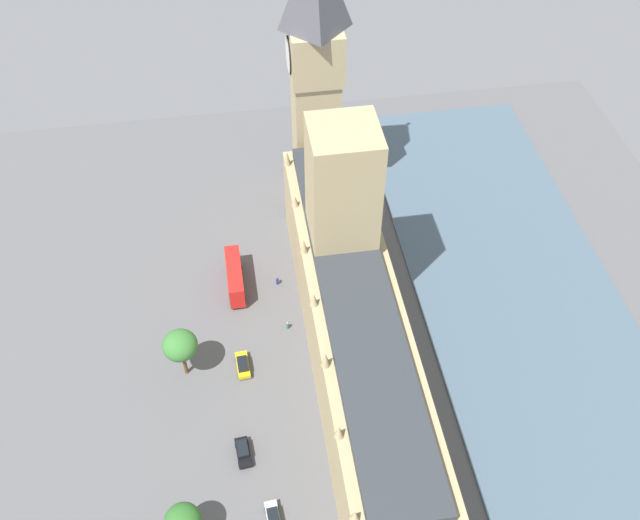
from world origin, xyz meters
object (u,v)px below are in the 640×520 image
at_px(pedestrian_opposite_hall, 277,281).
at_px(car_silver_far_end, 273,518).
at_px(parliament_building, 352,311).
at_px(car_black_trailing, 243,452).
at_px(clock_tower, 315,77).
at_px(car_yellow_cab_midblock, 243,365).
at_px(plane_tree_under_trees, 180,346).
at_px(pedestrian_leading, 288,325).
at_px(double_decker_bus_kerbside, 235,276).

bearing_deg(pedestrian_opposite_hall, car_silver_far_end, 25.21).
xyz_separation_m(parliament_building, car_black_trailing, (18.01, 15.12, -9.28)).
bearing_deg(clock_tower, car_yellow_cab_midblock, 65.53).
distance_m(clock_tower, plane_tree_under_trees, 48.97).
relative_size(car_silver_far_end, pedestrian_leading, 2.98).
bearing_deg(plane_tree_under_trees, car_yellow_cab_midblock, 176.18).
bearing_deg(pedestrian_leading, car_yellow_cab_midblock, -114.18).
bearing_deg(clock_tower, pedestrian_leading, 73.27).
bearing_deg(car_black_trailing, car_yellow_cab_midblock, -99.02).
height_order(double_decker_bus_kerbside, pedestrian_opposite_hall, double_decker_bus_kerbside).
distance_m(parliament_building, car_silver_far_end, 30.56).
distance_m(parliament_building, clock_tower, 40.23).
xyz_separation_m(double_decker_bus_kerbside, car_black_trailing, (1.20, 31.10, -1.75)).
xyz_separation_m(clock_tower, plane_tree_under_trees, (25.72, 36.94, -19.29)).
distance_m(double_decker_bus_kerbside, pedestrian_leading, 12.82).
xyz_separation_m(clock_tower, pedestrian_leading, (9.29, 30.92, -25.70)).
relative_size(clock_tower, car_yellow_cab_midblock, 10.67).
distance_m(parliament_building, pedestrian_leading, 14.43).
bearing_deg(pedestrian_opposite_hall, pedestrian_leading, 35.89).
distance_m(clock_tower, car_black_trailing, 60.64).
height_order(parliament_building, pedestrian_leading, parliament_building).
height_order(parliament_building, car_silver_far_end, parliament_building).
xyz_separation_m(car_yellow_cab_midblock, car_silver_far_end, (-2.10, 24.36, -0.00)).
relative_size(car_yellow_cab_midblock, car_black_trailing, 1.03).
bearing_deg(clock_tower, double_decker_bus_kerbside, 50.86).
bearing_deg(pedestrian_opposite_hall, car_black_trailing, 17.25).
bearing_deg(pedestrian_leading, clock_tower, 98.81).
distance_m(clock_tower, double_decker_bus_kerbside, 35.85).
bearing_deg(car_black_trailing, pedestrian_leading, -117.59).
bearing_deg(pedestrian_leading, car_black_trailing, -87.34).
height_order(car_silver_far_end, pedestrian_opposite_hall, car_silver_far_end).
height_order(car_black_trailing, plane_tree_under_trees, plane_tree_under_trees).
xyz_separation_m(car_yellow_cab_midblock, car_black_trailing, (1.08, 14.41, -0.00)).
height_order(double_decker_bus_kerbside, car_yellow_cab_midblock, double_decker_bus_kerbside).
height_order(car_yellow_cab_midblock, pedestrian_opposite_hall, car_yellow_cab_midblock).
height_order(parliament_building, car_black_trailing, parliament_building).
bearing_deg(car_yellow_cab_midblock, clock_tower, 62.43).
relative_size(pedestrian_leading, plane_tree_under_trees, 0.16).
height_order(parliament_building, clock_tower, clock_tower).
bearing_deg(car_black_trailing, clock_tower, -113.99).
distance_m(pedestrian_opposite_hall, pedestrian_leading, 9.65).
distance_m(car_yellow_cab_midblock, pedestrian_opposite_hall, 17.75).
bearing_deg(double_decker_bus_kerbside, clock_tower, 50.13).
bearing_deg(car_black_trailing, plane_tree_under_trees, -67.94).
relative_size(clock_tower, car_black_trailing, 11.00).
bearing_deg(car_black_trailing, car_silver_far_end, 103.02).
bearing_deg(car_yellow_cab_midblock, car_black_trailing, -97.40).
relative_size(car_yellow_cab_midblock, pedestrian_opposite_hall, 2.91).
bearing_deg(car_black_trailing, parliament_building, -144.70).
bearing_deg(car_yellow_cab_midblock, double_decker_bus_kerbside, 86.49).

